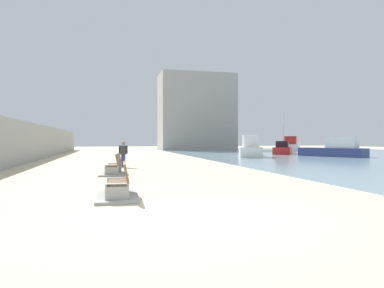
{
  "coord_description": "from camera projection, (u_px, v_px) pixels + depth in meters",
  "views": [
    {
      "loc": [
        -1.68,
        -7.27,
        1.6
      ],
      "look_at": [
        3.49,
        13.71,
        1.35
      ],
      "focal_mm": 31.66,
      "sensor_mm": 36.0,
      "label": 1
    }
  ],
  "objects": [
    {
      "name": "ground_plane",
      "position": [
        132.0,
        162.0,
        24.96
      ],
      "size": [
        120.0,
        120.0,
        0.0
      ],
      "primitive_type": "plane",
      "color": "beige"
    },
    {
      "name": "seawall",
      "position": [
        21.0,
        142.0,
        23.15
      ],
      "size": [
        0.8,
        64.0,
        2.87
      ],
      "primitive_type": "cube",
      "color": "#9E9E99",
      "rests_on": "ground"
    },
    {
      "name": "bench_near",
      "position": [
        119.0,
        190.0,
        9.33
      ],
      "size": [
        1.17,
        2.14,
        0.98
      ],
      "color": "#9E9E99",
      "rests_on": "ground"
    },
    {
      "name": "bench_far",
      "position": [
        114.0,
        170.0,
        15.65
      ],
      "size": [
        1.34,
        2.22,
        0.98
      ],
      "color": "#9E9E99",
      "rests_on": "ground"
    },
    {
      "name": "person_walking",
      "position": [
        123.0,
        153.0,
        19.76
      ],
      "size": [
        0.51,
        0.27,
        1.51
      ],
      "color": "navy",
      "rests_on": "ground"
    },
    {
      "name": "boat_distant",
      "position": [
        291.0,
        145.0,
        51.25
      ],
      "size": [
        5.07,
        5.95,
        2.12
      ],
      "color": "white",
      "rests_on": "water_bay"
    },
    {
      "name": "boat_far_right",
      "position": [
        250.0,
        149.0,
        31.84
      ],
      "size": [
        3.87,
        6.25,
        2.04
      ],
      "color": "white",
      "rests_on": "water_bay"
    },
    {
      "name": "boat_far_left",
      "position": [
        283.0,
        149.0,
        39.1
      ],
      "size": [
        5.32,
        7.02,
        4.9
      ],
      "color": "red",
      "rests_on": "water_bay"
    },
    {
      "name": "boat_outer",
      "position": [
        335.0,
        149.0,
        31.9
      ],
      "size": [
        4.55,
        6.16,
        1.87
      ],
      "color": "navy",
      "rests_on": "water_bay"
    },
    {
      "name": "harbor_building",
      "position": [
        197.0,
        112.0,
        54.99
      ],
      "size": [
        12.0,
        6.0,
        12.22
      ],
      "primitive_type": "cube",
      "color": "#9E9E99",
      "rests_on": "ground"
    }
  ]
}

